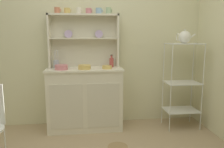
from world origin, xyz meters
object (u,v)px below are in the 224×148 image
hutch_shelf_unit (84,37)px  bakers_rack (182,78)px  porcelain_teapot (185,37)px  bowl_mixing_large (61,67)px  utensil_jar (56,64)px  jam_bottle (111,62)px  hutch_cabinet (85,98)px  cup_terracotta_0 (57,10)px

hutch_shelf_unit → bakers_rack: hutch_shelf_unit is taller
hutch_shelf_unit → porcelain_teapot: (1.36, -0.27, -0.00)m
hutch_shelf_unit → bowl_mixing_large: bearing=-141.8°
porcelain_teapot → bowl_mixing_large: bearing=178.7°
bakers_rack → bowl_mixing_large: size_ratio=7.02×
hutch_shelf_unit → utensil_jar: bearing=-167.2°
utensil_jar → jam_bottle: bearing=0.7°
hutch_cabinet → porcelain_teapot: size_ratio=4.03×
bakers_rack → utensil_jar: (-1.74, 0.19, 0.21)m
cup_terracotta_0 → jam_bottle: size_ratio=0.50×
bowl_mixing_large → utensil_jar: utensil_jar is taller
bowl_mixing_large → utensil_jar: bearing=118.1°
jam_bottle → bakers_rack: bearing=-11.3°
bakers_rack → jam_bottle: bakers_rack is taller
utensil_jar → bowl_mixing_large: bearing=-61.9°
hutch_cabinet → cup_terracotta_0: size_ratio=11.72×
hutch_shelf_unit → hutch_cabinet: bearing=-90.0°
bakers_rack → cup_terracotta_0: cup_terracotta_0 is taller
bakers_rack → utensil_jar: bearing=173.9°
hutch_cabinet → utensil_jar: utensil_jar is taller
cup_terracotta_0 → jam_bottle: bearing=-2.8°
porcelain_teapot → hutch_shelf_unit: bearing=168.6°
hutch_shelf_unit → utensil_jar: 0.54m
hutch_shelf_unit → porcelain_teapot: 1.39m
cup_terracotta_0 → porcelain_teapot: size_ratio=0.34×
hutch_shelf_unit → jam_bottle: 0.53m
jam_bottle → hutch_shelf_unit: bearing=168.5°
hutch_cabinet → jam_bottle: size_ratio=5.84×
cup_terracotta_0 → bowl_mixing_large: (0.05, -0.20, -0.74)m
jam_bottle → hutch_cabinet: bearing=-167.3°
bakers_rack → cup_terracotta_0: 1.96m
bakers_rack → hutch_cabinet: bearing=175.4°
hutch_cabinet → utensil_jar: 0.62m
porcelain_teapot → cup_terracotta_0: bearing=172.3°
hutch_shelf_unit → jam_bottle: bearing=-11.5°
hutch_cabinet → bowl_mixing_large: (-0.30, -0.07, 0.45)m
hutch_shelf_unit → bowl_mixing_large: hutch_shelf_unit is taller
bakers_rack → hutch_shelf_unit: bearing=168.6°
bowl_mixing_large → jam_bottle: (0.68, 0.16, 0.04)m
bakers_rack → cup_terracotta_0: (-1.71, 0.23, 0.92)m
bowl_mixing_large → jam_bottle: bearing=13.1°
utensil_jar → bakers_rack: bearing=-6.1°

